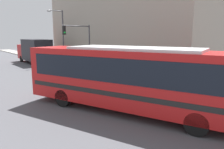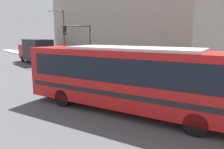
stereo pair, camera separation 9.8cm
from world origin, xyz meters
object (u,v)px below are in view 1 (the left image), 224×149
Objects in this scene: city_bus at (133,76)px; traffic_light_pole at (80,39)px; fire_hydrant at (146,78)px; street_lamp at (61,33)px; parking_meter at (119,68)px; delivery_truck at (34,50)px.

city_bus is 2.51× the size of traffic_light_pole.
traffic_light_pole is at bearing 96.69° from fire_hydrant.
traffic_light_pole is 6.70m from street_lamp.
traffic_light_pole is 5.88m from parking_meter.
traffic_light_pole reaches higher than parking_meter.
street_lamp is at bearing 90.10° from fire_hydrant.
fire_hydrant is at bearing -89.90° from street_lamp.
parking_meter is 0.17× the size of street_lamp.
city_bus is 1.76× the size of street_lamp.
city_bus is at bearing -105.48° from street_lamp.
parking_meter is at bearing 33.49° from city_bus.
delivery_truck is 6.63× the size of parking_meter.
fire_hydrant is 15.72m from street_lamp.
parking_meter is at bearing 90.00° from fire_hydrant.
traffic_light_pole reaches higher than fire_hydrant.
city_bus is at bearing -108.90° from traffic_light_pole.
traffic_light_pole is at bearing 101.11° from parking_meter.
delivery_truck is 1.15× the size of street_lamp.
delivery_truck reaches higher than fire_hydrant.
fire_hydrant is at bearing 15.80° from city_bus.
delivery_truck is 5.27m from street_lamp.
city_bus is 6.84m from fire_hydrant.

